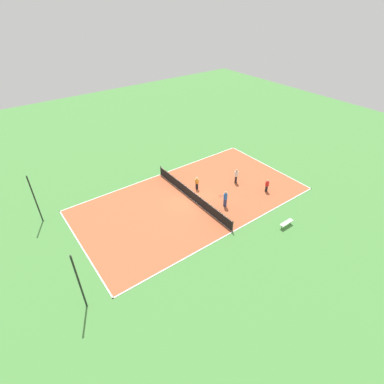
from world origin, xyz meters
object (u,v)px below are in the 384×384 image
(player_center_orange, at_px, (197,183))
(fence_post_back_right, at_px, (35,200))
(tennis_net, at_px, (192,195))
(player_near_blue, at_px, (225,198))
(player_coach_red, at_px, (267,185))
(player_far_white, at_px, (236,175))
(tennis_ball_near_net, at_px, (230,170))
(tennis_ball_left_sideline, at_px, (215,182))
(fence_post_back_left, at_px, (79,283))
(bench, at_px, (286,223))

(player_center_orange, height_order, fence_post_back_right, fence_post_back_right)
(tennis_net, height_order, player_near_blue, player_near_blue)
(player_coach_red, distance_m, player_far_white, 3.36)
(player_coach_red, bearing_deg, player_center_orange, 11.99)
(player_center_orange, bearing_deg, player_far_white, -171.65)
(tennis_ball_near_net, distance_m, fence_post_back_right, 19.93)
(fence_post_back_right, bearing_deg, tennis_net, -112.99)
(player_near_blue, relative_size, tennis_ball_left_sideline, 25.25)
(fence_post_back_left, relative_size, fence_post_back_right, 1.00)
(tennis_net, xyz_separation_m, player_coach_red, (-3.42, -6.93, 0.22))
(player_near_blue, distance_m, tennis_ball_left_sideline, 4.32)
(player_coach_red, bearing_deg, tennis_ball_left_sideline, -2.09)
(tennis_ball_near_net, bearing_deg, fence_post_back_left, 110.35)
(fence_post_back_left, height_order, fence_post_back_right, same)
(tennis_net, distance_m, fence_post_back_left, 13.93)
(tennis_ball_near_net, height_order, fence_post_back_right, fence_post_back_right)
(bench, distance_m, player_near_blue, 5.90)
(fence_post_back_right, bearing_deg, bench, -128.56)
(player_coach_red, height_order, player_center_orange, player_center_orange)
(tennis_net, relative_size, player_near_blue, 6.79)
(player_center_orange, relative_size, tennis_ball_near_net, 20.54)
(player_near_blue, xyz_separation_m, player_center_orange, (3.95, 0.34, -0.21))
(bench, height_order, player_center_orange, player_center_orange)
(player_far_white, bearing_deg, fence_post_back_right, 129.85)
(player_near_blue, height_order, fence_post_back_left, fence_post_back_left)
(tennis_ball_left_sideline, relative_size, fence_post_back_right, 0.01)
(tennis_ball_left_sideline, bearing_deg, player_center_orange, 84.98)
(player_coach_red, bearing_deg, tennis_ball_near_net, -35.85)
(tennis_net, relative_size, player_center_orange, 8.35)
(tennis_net, xyz_separation_m, fence_post_back_right, (5.39, 12.71, 1.81))
(player_far_white, xyz_separation_m, tennis_ball_near_net, (2.18, -1.20, -0.88))
(bench, bearing_deg, fence_post_back_right, -38.56)
(bench, height_order, player_near_blue, player_near_blue)
(tennis_net, relative_size, fence_post_back_right, 2.45)
(player_far_white, bearing_deg, tennis_net, 143.66)
(tennis_net, relative_size, fence_post_back_left, 2.45)
(bench, bearing_deg, player_near_blue, -65.86)
(fence_post_back_left, distance_m, fence_post_back_right, 10.79)
(player_near_blue, distance_m, player_coach_red, 5.14)
(tennis_ball_near_net, xyz_separation_m, fence_post_back_right, (3.56, 19.47, 2.33))
(player_near_blue, xyz_separation_m, player_far_white, (2.41, -3.72, -0.07))
(player_center_orange, relative_size, fence_post_back_right, 0.29)
(player_center_orange, bearing_deg, player_near_blue, 123.99)
(player_coach_red, xyz_separation_m, player_center_orange, (4.60, 5.43, 0.00))
(player_far_white, bearing_deg, player_center_orange, 126.59)
(tennis_net, xyz_separation_m, player_near_blue, (-2.77, -1.84, 0.44))
(player_far_white, bearing_deg, bench, -132.33)
(tennis_net, xyz_separation_m, bench, (-8.12, -4.24, -0.19))
(tennis_net, height_order, player_coach_red, player_coach_red)
(bench, relative_size, tennis_ball_near_net, 20.80)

